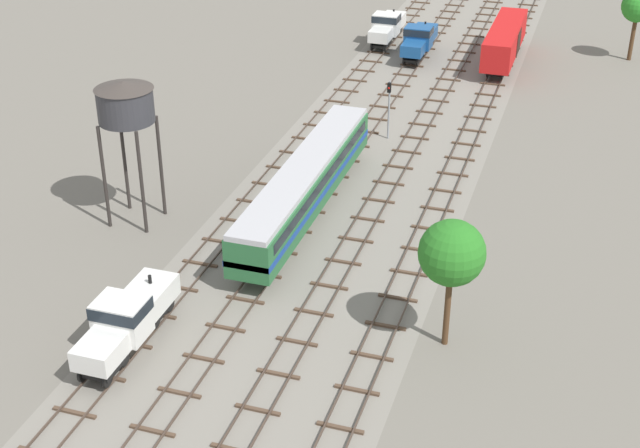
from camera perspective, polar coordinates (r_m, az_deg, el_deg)
name	(u,v)px	position (r m, az deg, el deg)	size (l,w,h in m)	color
ground_plane	(399,120)	(79.21, 5.07, 6.58)	(480.00, 480.00, 0.00)	slate
ballast_bed	(399,120)	(79.21, 5.07, 6.59)	(16.94, 176.00, 0.01)	gray
track_far_left	(332,107)	(81.59, 0.78, 7.48)	(2.40, 126.00, 0.29)	#47382D
track_left	(378,112)	(80.52, 3.73, 7.12)	(2.40, 126.00, 0.29)	#47382D
track_centre_left	(426,118)	(79.67, 6.76, 6.73)	(2.40, 126.00, 0.29)	#47382D
track_centre	(475,123)	(79.04, 9.83, 6.32)	(2.40, 126.00, 0.29)	#47382D
shunter_loco_far_left_nearest	(126,318)	(49.87, -12.22, -5.86)	(2.74, 8.46, 3.10)	white
passenger_coach_left_near	(305,182)	(61.75, -0.93, 2.66)	(2.96, 22.00, 3.80)	#286638
shunter_loco_left_mid	(419,39)	(95.08, 6.32, 11.64)	(2.74, 8.46, 3.10)	#194C8C
freight_boxcar_centre_midfar	(505,40)	(94.53, 11.67, 11.40)	(2.87, 14.00, 3.60)	red
shunter_loco_far_left_far	(387,25)	(99.32, 4.29, 12.48)	(2.74, 8.46, 3.10)	white
water_tower	(125,104)	(60.18, -12.27, 7.45)	(3.90, 3.90, 10.13)	#2D2826
signal_post_nearest	(389,102)	(74.20, 4.41, 7.72)	(0.28, 0.47, 5.03)	gray
lineside_tree_0	(452,254)	(47.58, 8.39, -1.87)	(3.61, 3.61, 7.65)	#4C331E
lineside_tree_1	(638,7)	(98.14, 19.55, 12.89)	(3.26, 3.26, 7.25)	#4C331E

